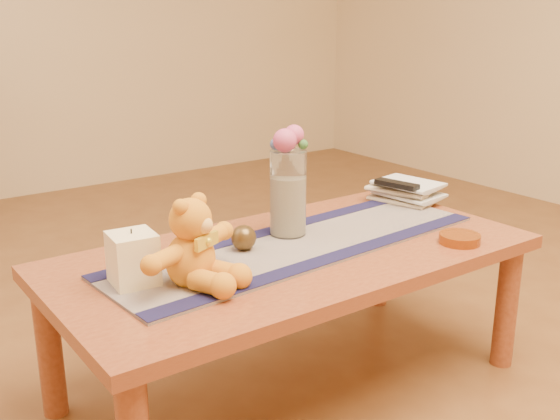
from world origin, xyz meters
TOP-DOWN VIEW (x-y plane):
  - floor at (0.00, 0.00)m, footprint 5.50×5.50m
  - coffee_table_top at (0.00, 0.00)m, footprint 1.40×0.70m
  - table_leg_fr at (0.64, -0.29)m, footprint 0.07×0.07m
  - table_leg_bl at (-0.64, 0.29)m, footprint 0.07×0.07m
  - table_leg_br at (0.64, 0.29)m, footprint 0.07×0.07m
  - persian_runner at (0.03, 0.02)m, footprint 1.22×0.43m
  - runner_border_near at (0.04, -0.13)m, footprint 1.20×0.14m
  - runner_border_far at (0.02, 0.16)m, footprint 1.20×0.14m
  - teddy_bear at (-0.36, -0.05)m, footprint 0.39×0.36m
  - pillar_candle at (-0.48, 0.03)m, footprint 0.12×0.12m
  - candle_wick at (-0.48, 0.03)m, footprint 0.00×0.00m
  - glass_vase at (0.06, 0.11)m, footprint 0.11×0.11m
  - potpourri_fill at (0.06, 0.11)m, footprint 0.09×0.09m
  - rose_left at (0.04, 0.10)m, footprint 0.07×0.07m
  - rose_right at (0.08, 0.11)m, footprint 0.06×0.06m
  - blue_flower_back at (0.07, 0.14)m, footprint 0.04×0.04m
  - blue_flower_side at (0.03, 0.13)m, footprint 0.04×0.04m
  - leaf_sprig at (0.10, 0.09)m, footprint 0.03×0.03m
  - bronze_ball at (-0.13, 0.07)m, footprint 0.07×0.07m
  - book_bottom at (0.55, 0.14)m, footprint 0.22×0.26m
  - book_lower at (0.55, 0.14)m, footprint 0.19×0.24m
  - book_upper at (0.54, 0.14)m, footprint 0.23×0.26m
  - book_top at (0.55, 0.14)m, footprint 0.20×0.25m
  - tv_remote at (0.55, 0.13)m, footprint 0.08×0.17m
  - amber_dish at (0.44, -0.24)m, footprint 0.15×0.15m

SIDE VIEW (x-z plane):
  - floor at x=0.00m, z-range 0.00..0.00m
  - table_leg_fr at x=0.64m, z-range 0.00..0.41m
  - table_leg_bl at x=-0.64m, z-range 0.00..0.41m
  - table_leg_br at x=0.64m, z-range 0.00..0.41m
  - coffee_table_top at x=0.00m, z-range 0.41..0.45m
  - persian_runner at x=0.03m, z-range 0.45..0.46m
  - runner_border_near at x=0.04m, z-range 0.46..0.46m
  - runner_border_far at x=0.02m, z-range 0.46..0.46m
  - book_bottom at x=0.55m, z-range 0.45..0.47m
  - amber_dish at x=0.44m, z-range 0.45..0.48m
  - book_lower at x=0.55m, z-range 0.47..0.49m
  - bronze_ball at x=-0.13m, z-range 0.46..0.53m
  - book_upper at x=0.54m, z-range 0.49..0.51m
  - book_top at x=0.55m, z-range 0.51..0.53m
  - pillar_candle at x=-0.48m, z-range 0.46..0.59m
  - tv_remote at x=0.55m, z-range 0.53..0.54m
  - potpourri_fill at x=0.06m, z-range 0.46..0.64m
  - teddy_bear at x=-0.36m, z-range 0.46..0.67m
  - glass_vase at x=0.06m, z-range 0.46..0.72m
  - candle_wick at x=-0.48m, z-range 0.59..0.60m
  - leaf_sprig at x=0.10m, z-range 0.72..0.75m
  - blue_flower_side at x=0.03m, z-range 0.72..0.76m
  - blue_flower_back at x=0.07m, z-range 0.72..0.77m
  - rose_left at x=0.04m, z-range 0.72..0.79m
  - rose_right at x=0.08m, z-range 0.73..0.79m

